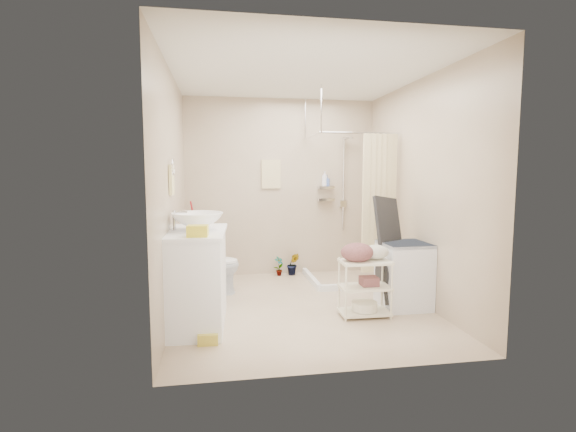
{
  "coord_description": "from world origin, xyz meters",
  "views": [
    {
      "loc": [
        -0.91,
        -4.55,
        1.53
      ],
      "look_at": [
        -0.12,
        0.25,
        1.02
      ],
      "focal_mm": 26.0,
      "sensor_mm": 36.0,
      "label": 1
    }
  ],
  "objects_px": {
    "vanity": "(195,278)",
    "washing_machine": "(404,275)",
    "laundry_rack": "(365,283)",
    "toilet": "(210,265)"
  },
  "relations": [
    {
      "from": "vanity",
      "to": "washing_machine",
      "type": "distance_m",
      "value": 2.31
    },
    {
      "from": "washing_machine",
      "to": "vanity",
      "type": "bearing_deg",
      "value": -175.88
    },
    {
      "from": "washing_machine",
      "to": "laundry_rack",
      "type": "relative_size",
      "value": 1.02
    },
    {
      "from": "toilet",
      "to": "vanity",
      "type": "bearing_deg",
      "value": 175.29
    },
    {
      "from": "vanity",
      "to": "washing_machine",
      "type": "xyz_separation_m",
      "value": [
        2.3,
        0.18,
        -0.11
      ]
    },
    {
      "from": "toilet",
      "to": "laundry_rack",
      "type": "relative_size",
      "value": 1.02
    },
    {
      "from": "vanity",
      "to": "toilet",
      "type": "bearing_deg",
      "value": 86.82
    },
    {
      "from": "vanity",
      "to": "laundry_rack",
      "type": "height_order",
      "value": "vanity"
    },
    {
      "from": "vanity",
      "to": "toilet",
      "type": "distance_m",
      "value": 1.09
    },
    {
      "from": "vanity",
      "to": "washing_machine",
      "type": "height_order",
      "value": "vanity"
    }
  ]
}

